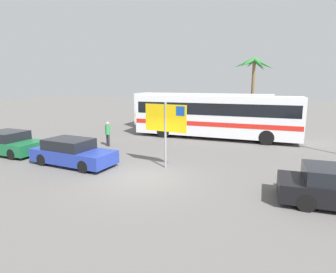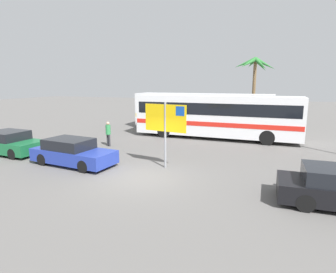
# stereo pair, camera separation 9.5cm
# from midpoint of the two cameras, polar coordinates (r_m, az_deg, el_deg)

# --- Properties ---
(ground) EXTENTS (120.00, 120.00, 0.00)m
(ground) POSITION_cam_midpoint_polar(r_m,az_deg,el_deg) (12.33, -5.68, -8.47)
(ground) COLOR #605E5B
(bus_front_coach) EXTENTS (11.96, 2.62, 3.17)m
(bus_front_coach) POSITION_cam_midpoint_polar(r_m,az_deg,el_deg) (21.00, 9.97, 4.48)
(bus_front_coach) COLOR white
(bus_front_coach) RESTS_ON ground
(bus_rear_coach) EXTENTS (11.96, 2.62, 3.17)m
(bus_rear_coach) POSITION_cam_midpoint_polar(r_m,az_deg,el_deg) (24.77, 7.14, 5.52)
(bus_rear_coach) COLOR white
(bus_rear_coach) RESTS_ON ground
(ferry_sign) EXTENTS (2.19, 0.36, 3.20)m
(ferry_sign) POSITION_cam_midpoint_polar(r_m,az_deg,el_deg) (13.20, -0.18, 3.28)
(ferry_sign) COLOR gray
(ferry_sign) RESTS_ON ground
(car_green) EXTENTS (4.03, 2.07, 1.32)m
(car_green) POSITION_cam_midpoint_polar(r_m,az_deg,el_deg) (18.69, -29.62, -1.15)
(car_green) COLOR #196638
(car_green) RESTS_ON ground
(car_blue) EXTENTS (4.49, 2.11, 1.32)m
(car_blue) POSITION_cam_midpoint_polar(r_m,az_deg,el_deg) (14.84, -18.89, -3.11)
(car_blue) COLOR #23389E
(car_blue) RESTS_ON ground
(pedestrian_crossing_lot) EXTENTS (0.32, 0.32, 1.62)m
(pedestrian_crossing_lot) POSITION_cam_midpoint_polar(r_m,az_deg,el_deg) (18.52, -12.06, 0.94)
(pedestrian_crossing_lot) COLOR #2D2D33
(pedestrian_crossing_lot) RESTS_ON ground
(palm_tree_seaside) EXTENTS (4.00, 3.72, 6.58)m
(palm_tree_seaside) POSITION_cam_midpoint_polar(r_m,az_deg,el_deg) (29.17, 17.55, 12.92)
(palm_tree_seaside) COLOR brown
(palm_tree_seaside) RESTS_ON ground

